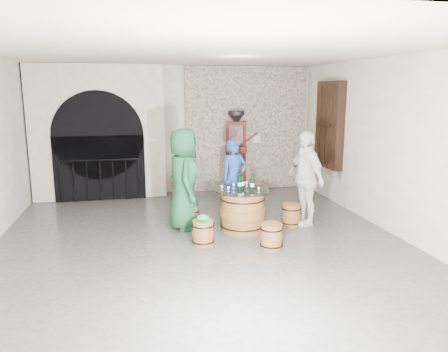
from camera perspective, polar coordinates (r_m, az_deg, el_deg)
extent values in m
plane|color=#303033|center=(7.33, -2.86, -9.25)|extent=(8.00, 8.00, 0.00)
plane|color=beige|center=(10.87, -6.31, 6.16)|extent=(8.00, 0.00, 8.00)
plane|color=beige|center=(3.13, 8.61, -7.10)|extent=(8.00, 0.00, 8.00)
plane|color=beige|center=(8.23, 21.91, 3.72)|extent=(0.00, 8.00, 8.00)
plane|color=beige|center=(6.89, -3.14, 16.52)|extent=(8.00, 8.00, 0.00)
cube|color=tan|center=(11.14, 3.04, 6.34)|extent=(3.20, 0.12, 3.18)
cube|color=beige|center=(10.61, -16.48, 5.63)|extent=(3.10, 0.50, 3.18)
cube|color=black|center=(10.45, -16.34, 0.99)|extent=(2.10, 0.03, 1.55)
cylinder|color=black|center=(10.35, -16.58, 5.21)|extent=(2.10, 0.03, 2.10)
cylinder|color=black|center=(10.36, -16.43, 2.04)|extent=(1.79, 0.04, 0.04)
cylinder|color=black|center=(10.55, -21.11, -0.80)|extent=(0.02, 0.02, 0.98)
cylinder|color=black|center=(10.51, -19.51, -0.74)|extent=(0.02, 0.02, 0.98)
cylinder|color=black|center=(10.47, -17.90, -0.68)|extent=(0.02, 0.02, 0.98)
cylinder|color=black|center=(10.44, -16.27, -0.61)|extent=(0.02, 0.02, 0.98)
cylinder|color=black|center=(10.42, -14.65, -0.55)|extent=(0.02, 0.02, 0.98)
cylinder|color=black|center=(10.41, -13.01, -0.48)|extent=(0.02, 0.02, 0.98)
cylinder|color=black|center=(10.41, -11.38, -0.41)|extent=(0.02, 0.02, 0.98)
cube|color=black|center=(10.23, 14.01, 6.69)|extent=(0.20, 1.10, 2.00)
cube|color=black|center=(10.21, 13.76, 6.69)|extent=(0.06, 0.88, 1.76)
cube|color=black|center=(10.22, 13.91, 6.69)|extent=(0.22, 0.92, 0.06)
cube|color=black|center=(9.96, 14.64, 6.54)|extent=(0.22, 0.06, 1.80)
cube|color=black|center=(10.22, 13.91, 6.69)|extent=(0.22, 0.06, 1.80)
cube|color=black|center=(10.48, 13.22, 6.83)|extent=(0.22, 0.06, 1.80)
cylinder|color=brown|center=(7.94, 2.49, -4.79)|extent=(0.78, 0.78, 0.74)
cylinder|color=brown|center=(7.94, 2.49, -4.79)|extent=(0.84, 0.84, 0.16)
torus|color=black|center=(8.01, 2.48, -6.53)|extent=(0.84, 0.84, 0.02)
torus|color=black|center=(7.87, 2.51, -3.02)|extent=(0.84, 0.84, 0.02)
cylinder|color=brown|center=(7.84, 2.52, -2.11)|extent=(0.80, 0.80, 0.02)
cylinder|color=black|center=(7.83, 2.52, -1.93)|extent=(1.02, 1.02, 0.01)
cylinder|color=brown|center=(8.14, -4.68, -5.63)|extent=(0.35, 0.35, 0.41)
cylinder|color=brown|center=(8.14, -4.68, -5.63)|extent=(0.37, 0.37, 0.09)
torus|color=black|center=(8.18, -4.67, -6.57)|extent=(0.38, 0.38, 0.02)
torus|color=black|center=(8.10, -4.70, -4.69)|extent=(0.38, 0.38, 0.02)
cylinder|color=brown|center=(8.08, -4.71, -4.18)|extent=(0.35, 0.35, 0.02)
cylinder|color=brown|center=(8.95, 1.43, -4.01)|extent=(0.35, 0.35, 0.41)
cylinder|color=brown|center=(8.95, 1.43, -4.01)|extent=(0.37, 0.37, 0.09)
torus|color=black|center=(8.98, 1.42, -4.87)|extent=(0.38, 0.38, 0.02)
torus|color=black|center=(8.91, 1.43, -3.15)|extent=(0.38, 0.38, 0.02)
cylinder|color=brown|center=(8.89, 1.44, -2.68)|extent=(0.35, 0.35, 0.02)
cylinder|color=brown|center=(8.39, 9.00, -5.22)|extent=(0.35, 0.35, 0.41)
cylinder|color=brown|center=(8.39, 9.00, -5.22)|extent=(0.37, 0.37, 0.09)
torus|color=black|center=(8.43, 8.97, -6.12)|extent=(0.38, 0.38, 0.02)
torus|color=black|center=(8.35, 9.03, -4.30)|extent=(0.38, 0.38, 0.02)
cylinder|color=brown|center=(8.33, 9.05, -3.80)|extent=(0.35, 0.35, 0.02)
cylinder|color=brown|center=(7.16, 6.40, -8.09)|extent=(0.35, 0.35, 0.41)
cylinder|color=brown|center=(7.16, 6.40, -8.09)|extent=(0.37, 0.37, 0.09)
torus|color=black|center=(7.20, 6.38, -9.13)|extent=(0.38, 0.38, 0.02)
torus|color=black|center=(7.11, 6.43, -7.04)|extent=(0.38, 0.38, 0.02)
cylinder|color=brown|center=(7.09, 6.44, -6.46)|extent=(0.35, 0.35, 0.02)
cylinder|color=brown|center=(7.29, -2.83, -7.66)|extent=(0.35, 0.35, 0.41)
cylinder|color=brown|center=(7.29, -2.83, -7.66)|extent=(0.37, 0.37, 0.09)
torus|color=black|center=(7.34, -2.82, -8.69)|extent=(0.38, 0.38, 0.02)
torus|color=black|center=(7.24, -2.84, -6.62)|extent=(0.38, 0.38, 0.02)
cylinder|color=brown|center=(7.22, -2.85, -6.06)|extent=(0.35, 0.35, 0.02)
ellipsoid|color=#0C8B47|center=(7.20, -2.85, -5.63)|extent=(0.21, 0.21, 0.11)
cylinder|color=#0C8B47|center=(7.20, -2.18, -6.00)|extent=(0.13, 0.13, 0.01)
imported|color=#134527|center=(7.97, -5.41, -0.43)|extent=(0.61, 0.94, 1.91)
imported|color=navy|center=(8.87, 1.39, -0.21)|extent=(0.66, 0.53, 1.59)
imported|color=silver|center=(8.34, 10.86, -0.32)|extent=(0.65, 1.14, 1.83)
cylinder|color=black|center=(7.83, 2.15, -1.04)|extent=(0.07, 0.07, 0.22)
cylinder|color=white|center=(7.83, 2.15, -1.12)|extent=(0.08, 0.08, 0.06)
cone|color=black|center=(7.81, 2.15, -0.15)|extent=(0.07, 0.07, 0.05)
cylinder|color=black|center=(7.79, 2.16, 0.25)|extent=(0.03, 0.03, 0.07)
cylinder|color=black|center=(7.79, 3.80, -1.13)|extent=(0.07, 0.07, 0.22)
cylinder|color=white|center=(7.79, 3.80, -1.20)|extent=(0.08, 0.08, 0.06)
cone|color=black|center=(7.77, 3.81, -0.23)|extent=(0.07, 0.07, 0.05)
cylinder|color=black|center=(7.76, 3.82, 0.17)|extent=(0.03, 0.03, 0.07)
cylinder|color=black|center=(7.89, 2.48, -0.95)|extent=(0.07, 0.07, 0.22)
cylinder|color=white|center=(7.89, 2.48, -1.02)|extent=(0.08, 0.08, 0.06)
cone|color=black|center=(7.87, 2.49, -0.06)|extent=(0.07, 0.07, 0.05)
cylinder|color=black|center=(7.86, 2.49, 0.33)|extent=(0.03, 0.03, 0.07)
cylinder|color=brown|center=(10.22, -5.60, -1.29)|extent=(0.49, 0.49, 0.69)
cylinder|color=brown|center=(10.22, -5.60, -1.29)|extent=(0.52, 0.52, 0.15)
torus|color=black|center=(10.28, -5.58, -2.56)|extent=(0.53, 0.53, 0.02)
torus|color=black|center=(10.17, -5.63, 0.00)|extent=(0.53, 0.53, 0.02)
cylinder|color=brown|center=(10.15, -5.64, 0.67)|extent=(0.50, 0.50, 0.02)
cube|color=#540E13|center=(11.06, 1.60, -1.80)|extent=(0.62, 0.52, 0.11)
cube|color=#540E13|center=(10.86, 1.63, 3.66)|extent=(0.55, 0.38, 0.13)
cube|color=#540E13|center=(10.79, 1.65, 7.13)|extent=(0.53, 0.19, 0.08)
cylinder|color=black|center=(10.94, 1.62, 1.27)|extent=(0.06, 0.06, 1.10)
cylinder|color=black|center=(10.78, 1.66, 8.46)|extent=(0.42, 0.42, 0.10)
cone|color=black|center=(10.79, 1.65, 7.77)|extent=(0.42, 0.42, 0.22)
cube|color=#540E13|center=(10.87, 0.48, 2.68)|extent=(0.08, 0.08, 1.75)
cube|color=#540E13|center=(10.92, 2.77, 2.71)|extent=(0.08, 0.08, 1.75)
cylinder|color=#540E13|center=(10.83, 3.40, 4.97)|extent=(0.47, 0.09, 0.34)
cube|color=silver|center=(11.15, 4.38, 5.04)|extent=(0.18, 0.10, 0.22)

